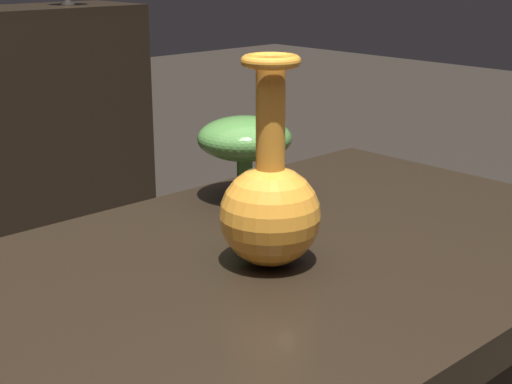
# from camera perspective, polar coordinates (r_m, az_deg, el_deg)

# --- Properties ---
(vase_centerpiece) EXTENTS (0.13, 0.13, 0.27)m
(vase_centerpiece) POSITION_cam_1_polar(r_m,az_deg,el_deg) (0.97, 1.06, -0.89)
(vase_centerpiece) COLOR orange
(vase_centerpiece) RESTS_ON display_plinth
(vase_tall_behind) EXTENTS (0.15, 0.15, 0.14)m
(vase_tall_behind) POSITION_cam_1_polar(r_m,az_deg,el_deg) (1.24, -0.86, 3.85)
(vase_tall_behind) COLOR #477A38
(vase_tall_behind) RESTS_ON display_plinth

